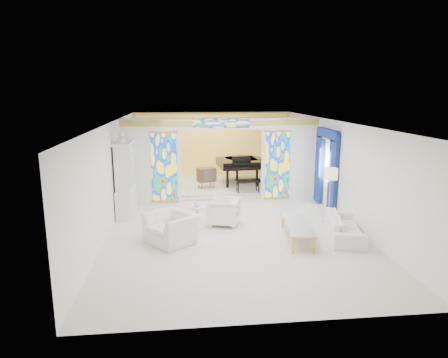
{
  "coord_description": "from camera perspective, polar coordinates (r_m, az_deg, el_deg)",
  "views": [
    {
      "loc": [
        -1.41,
        -12.03,
        3.88
      ],
      "look_at": [
        -0.1,
        0.2,
        1.2
      ],
      "focal_mm": 32.0,
      "sensor_mm": 36.0,
      "label": 1
    }
  ],
  "objects": [
    {
      "name": "armchair_left",
      "position": [
        10.62,
        -7.55,
        -6.97
      ],
      "size": [
        1.58,
        1.6,
        0.78
      ],
      "primitive_type": "imported",
      "rotation": [
        0.0,
        0.0,
        -0.9
      ],
      "color": "white",
      "rests_on": "floor"
    },
    {
      "name": "stained_glass_transom",
      "position": [
        14.04,
        -0.33,
        7.98
      ],
      "size": [
        2.0,
        0.04,
        0.34
      ],
      "primitive_type": "cube",
      "color": "gold",
      "rests_on": "partition_wall"
    },
    {
      "name": "blue_drapes",
      "position": [
        13.81,
        14.38,
        2.32
      ],
      "size": [
        0.14,
        1.85,
        2.65
      ],
      "color": "navy",
      "rests_on": "wall_right"
    },
    {
      "name": "coffee_table",
      "position": [
        10.89,
        10.46,
        -6.45
      ],
      "size": [
        0.87,
        2.1,
        0.46
      ],
      "rotation": [
        0.0,
        0.0,
        -0.12
      ],
      "color": "silver",
      "rests_on": "floor"
    },
    {
      "name": "stained_glass_right",
      "position": [
        14.57,
        7.65,
        2.0
      ],
      "size": [
        0.9,
        0.04,
        2.4
      ],
      "primitive_type": "cube",
      "color": "gold",
      "rests_on": "partition_wall"
    },
    {
      "name": "armchair_right",
      "position": [
        11.91,
        -0.04,
        -4.66
      ],
      "size": [
        1.1,
        1.09,
        0.81
      ],
      "primitive_type": "imported",
      "rotation": [
        0.0,
        0.0,
        -1.87
      ],
      "color": "white",
      "rests_on": "floor"
    },
    {
      "name": "ceiling",
      "position": [
        12.15,
        0.58,
        8.16
      ],
      "size": [
        7.0,
        12.0,
        0.02
      ],
      "primitive_type": "cube",
      "color": "white",
      "rests_on": "wall_back"
    },
    {
      "name": "vase",
      "position": [
        11.49,
        -3.89,
        -3.45
      ],
      "size": [
        0.18,
        0.18,
        0.18
      ],
      "primitive_type": "imported",
      "rotation": [
        0.0,
        0.0,
        0.03
      ],
      "color": "white",
      "rests_on": "side_table"
    },
    {
      "name": "wall_right",
      "position": [
        13.21,
        15.82,
        1.46
      ],
      "size": [
        0.02,
        12.0,
        3.0
      ],
      "primitive_type": "cube",
      "color": "white",
      "rests_on": "floor"
    },
    {
      "name": "alcove_platform",
      "position": [
        16.63,
        -1.09,
        -0.86
      ],
      "size": [
        6.8,
        3.8,
        0.18
      ],
      "primitive_type": "cube",
      "color": "beige",
      "rests_on": "floor"
    },
    {
      "name": "wall_front",
      "position": [
        6.64,
        6.67,
        -8.79
      ],
      "size": [
        7.0,
        0.02,
        3.0
      ],
      "primitive_type": "cube",
      "color": "white",
      "rests_on": "floor"
    },
    {
      "name": "chandelier",
      "position": [
        16.17,
        -0.38,
        7.59
      ],
      "size": [
        0.48,
        0.48,
        0.3
      ],
      "primitive_type": "cylinder",
      "color": "#CB9247",
      "rests_on": "ceiling"
    },
    {
      "name": "side_table",
      "position": [
        11.58,
        -3.87,
        -5.0
      ],
      "size": [
        0.63,
        0.63,
        0.67
      ],
      "rotation": [
        0.0,
        0.0,
        0.19
      ],
      "color": "silver",
      "rests_on": "floor"
    },
    {
      "name": "partition_wall",
      "position": [
        14.28,
        -0.37,
        3.34
      ],
      "size": [
        7.0,
        0.22,
        3.0
      ],
      "color": "white",
      "rests_on": "floor"
    },
    {
      "name": "china_cabinet",
      "position": [
        13.04,
        -13.93,
        -0.05
      ],
      "size": [
        0.56,
        1.46,
        2.72
      ],
      "color": "silver",
      "rests_on": "floor"
    },
    {
      "name": "wall_left",
      "position": [
        12.44,
        -15.66,
        0.82
      ],
      "size": [
        0.02,
        12.0,
        3.0
      ],
      "primitive_type": "cube",
      "color": "white",
      "rests_on": "floor"
    },
    {
      "name": "gold_curtain_back",
      "position": [
        18.13,
        -1.61,
        4.76
      ],
      "size": [
        6.7,
        0.1,
        2.9
      ],
      "primitive_type": "cube",
      "color": "#FDD758",
      "rests_on": "wall_back"
    },
    {
      "name": "grand_piano",
      "position": [
        16.63,
        2.44,
        2.32
      ],
      "size": [
        2.01,
        3.13,
        1.21
      ],
      "rotation": [
        0.0,
        0.0,
        0.09
      ],
      "color": "black",
      "rests_on": "alcove_platform"
    },
    {
      "name": "tv_console",
      "position": [
        15.74,
        -2.53,
        0.61
      ],
      "size": [
        0.79,
        0.66,
        0.79
      ],
      "rotation": [
        0.0,
        0.0,
        0.34
      ],
      "color": "brown",
      "rests_on": "alcove_platform"
    },
    {
      "name": "wall_back",
      "position": [
        18.25,
        -1.64,
        4.81
      ],
      "size": [
        7.0,
        0.02,
        3.0
      ],
      "primitive_type": "cube",
      "color": "white",
      "rests_on": "floor"
    },
    {
      "name": "stained_glass_left",
      "position": [
        14.17,
        -8.52,
        1.69
      ],
      "size": [
        0.9,
        0.04,
        2.4
      ],
      "primitive_type": "cube",
      "color": "gold",
      "rests_on": "partition_wall"
    },
    {
      "name": "sofa",
      "position": [
        11.41,
        16.83,
        -6.49
      ],
      "size": [
        1.3,
        2.24,
        0.62
      ],
      "primitive_type": "imported",
      "rotation": [
        0.0,
        0.0,
        1.33
      ],
      "color": "white",
      "rests_on": "floor"
    },
    {
      "name": "floor_lamp",
      "position": [
        12.3,
        15.0,
        0.35
      ],
      "size": [
        0.43,
        0.43,
        1.67
      ],
      "rotation": [
        0.0,
        0.0,
        0.07
      ],
      "color": "#CB9247",
      "rests_on": "floor"
    },
    {
      "name": "floor",
      "position": [
        12.72,
        0.55,
        -5.45
      ],
      "size": [
        12.0,
        12.0,
        0.0
      ],
      "primitive_type": "plane",
      "color": "beige",
      "rests_on": "ground"
    }
  ]
}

